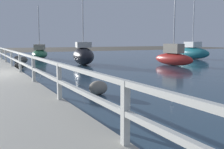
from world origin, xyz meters
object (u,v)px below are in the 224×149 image
(sailboat_teal, at_px, (192,52))
(sailboat_green, at_px, (40,53))
(sailboat_red, at_px, (173,57))
(sailboat_black, at_px, (83,55))

(sailboat_teal, height_order, sailboat_green, sailboat_teal)
(sailboat_red, bearing_deg, sailboat_green, 116.24)
(sailboat_red, height_order, sailboat_green, sailboat_red)
(sailboat_black, bearing_deg, sailboat_red, -19.83)
(sailboat_red, xyz_separation_m, sailboat_black, (-5.62, 3.70, 0.11))
(sailboat_black, bearing_deg, sailboat_green, 114.47)
(sailboat_teal, xyz_separation_m, sailboat_green, (-13.72, 6.95, -0.10))
(sailboat_teal, relative_size, sailboat_red, 0.98)
(sailboat_red, bearing_deg, sailboat_teal, 31.01)
(sailboat_red, relative_size, sailboat_black, 0.89)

